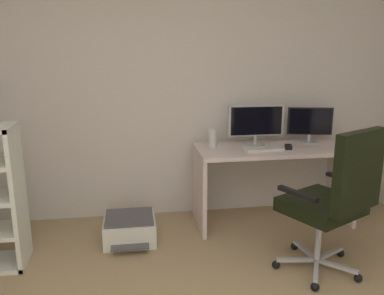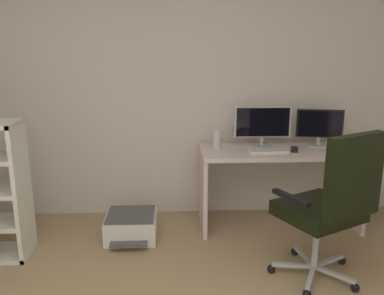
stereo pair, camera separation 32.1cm
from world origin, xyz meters
name	(u,v)px [view 1 (the left image)]	position (x,y,z in m)	size (l,w,h in m)	color
wall_back	(158,75)	(0.00, 2.76, 1.35)	(4.65, 0.10, 2.70)	silver
desk	(273,167)	(1.01, 2.36, 0.53)	(1.41, 0.58, 0.72)	silver
monitor_main	(256,122)	(0.87, 2.47, 0.93)	(0.51, 0.18, 0.36)	#B2B5B7
monitor_secondary	(310,123)	(1.39, 2.47, 0.91)	(0.41, 0.18, 0.33)	#B2B5B7
keyboard	(264,149)	(0.88, 2.26, 0.73)	(0.34, 0.13, 0.02)	silver
computer_mouse	(288,147)	(1.11, 2.28, 0.74)	(0.06, 0.10, 0.03)	black
desktop_speaker	(212,138)	(0.45, 2.42, 0.81)	(0.07, 0.07, 0.17)	silver
office_chair	(335,196)	(1.11, 1.41, 0.60)	(0.67, 0.69, 1.09)	#B7BABC
printer	(130,229)	(-0.31, 2.16, 0.11)	(0.43, 0.48, 0.22)	silver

